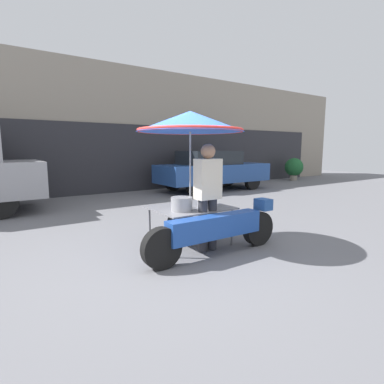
# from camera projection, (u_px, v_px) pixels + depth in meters

# --- Properties ---
(ground_plane) EXTENTS (36.00, 36.00, 0.00)m
(ground_plane) POSITION_uv_depth(u_px,v_px,m) (173.00, 256.00, 4.34)
(ground_plane) COLOR slate
(shopfront_building) EXTENTS (28.00, 2.06, 4.43)m
(shopfront_building) POSITION_uv_depth(u_px,v_px,m) (60.00, 129.00, 10.31)
(shopfront_building) COLOR gray
(shopfront_building) RESTS_ON ground
(vendor_motorcycle_cart) EXTENTS (2.30, 1.68, 2.12)m
(vendor_motorcycle_cart) POSITION_uv_depth(u_px,v_px,m) (194.00, 146.00, 4.59)
(vendor_motorcycle_cart) COLOR black
(vendor_motorcycle_cart) RESTS_ON ground
(vendor_person) EXTENTS (0.38, 0.22, 1.61)m
(vendor_person) POSITION_uv_depth(u_px,v_px,m) (208.00, 192.00, 4.46)
(vendor_person) COLOR #2D2D33
(vendor_person) RESTS_ON ground
(parked_car) EXTENTS (4.28, 1.69, 1.46)m
(parked_car) POSITION_uv_depth(u_px,v_px,m) (212.00, 170.00, 11.14)
(parked_car) COLOR black
(parked_car) RESTS_ON ground
(potted_plant) EXTENTS (0.89, 0.89, 1.09)m
(potted_plant) POSITION_uv_depth(u_px,v_px,m) (294.00, 168.00, 14.69)
(potted_plant) COLOR gray
(potted_plant) RESTS_ON ground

